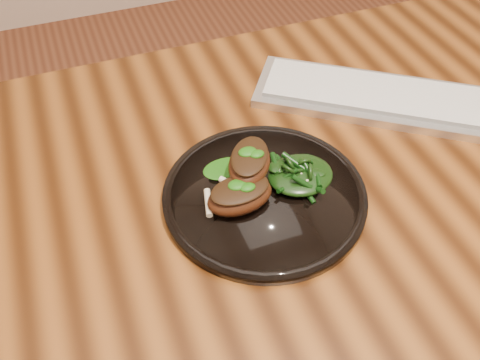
{
  "coord_description": "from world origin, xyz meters",
  "views": [
    {
      "loc": [
        -0.38,
        -0.52,
        1.33
      ],
      "look_at": [
        -0.19,
        -0.02,
        0.78
      ],
      "focal_mm": 40.0,
      "sensor_mm": 36.0,
      "label": 1
    }
  ],
  "objects_px": {
    "plate": "(264,196)",
    "keyboard": "(391,99)",
    "desk": "(341,191)",
    "lamb_chop_front": "(239,195)",
    "greens_heap": "(301,172)"
  },
  "relations": [
    {
      "from": "greens_heap",
      "to": "keyboard",
      "type": "bearing_deg",
      "value": 28.46
    },
    {
      "from": "greens_heap",
      "to": "keyboard",
      "type": "relative_size",
      "value": 0.21
    },
    {
      "from": "plate",
      "to": "keyboard",
      "type": "height_order",
      "value": "keyboard"
    },
    {
      "from": "greens_heap",
      "to": "plate",
      "type": "bearing_deg",
      "value": -174.81
    },
    {
      "from": "desk",
      "to": "keyboard",
      "type": "height_order",
      "value": "keyboard"
    },
    {
      "from": "lamb_chop_front",
      "to": "greens_heap",
      "type": "distance_m",
      "value": 0.1
    },
    {
      "from": "keyboard",
      "to": "lamb_chop_front",
      "type": "bearing_deg",
      "value": -156.92
    },
    {
      "from": "keyboard",
      "to": "desk",
      "type": "bearing_deg",
      "value": -145.37
    },
    {
      "from": "desk",
      "to": "greens_heap",
      "type": "xyz_separation_m",
      "value": [
        -0.1,
        -0.04,
        0.12
      ]
    },
    {
      "from": "plate",
      "to": "desk",
      "type": "bearing_deg",
      "value": 14.26
    },
    {
      "from": "plate",
      "to": "lamb_chop_front",
      "type": "bearing_deg",
      "value": -166.34
    },
    {
      "from": "plate",
      "to": "greens_heap",
      "type": "xyz_separation_m",
      "value": [
        0.06,
        0.01,
        0.02
      ]
    },
    {
      "from": "lamb_chop_front",
      "to": "greens_heap",
      "type": "bearing_deg",
      "value": 8.84
    },
    {
      "from": "desk",
      "to": "lamb_chop_front",
      "type": "bearing_deg",
      "value": -165.86
    },
    {
      "from": "greens_heap",
      "to": "keyboard",
      "type": "xyz_separation_m",
      "value": [
        0.24,
        0.13,
        -0.02
      ]
    }
  ]
}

